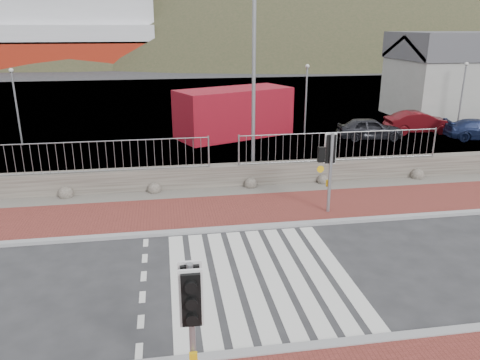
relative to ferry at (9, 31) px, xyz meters
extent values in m
plane|color=#28282B|center=(24.65, -67.90, -5.36)|extent=(220.00, 220.00, 0.00)
cube|color=maroon|center=(24.65, -63.40, -5.32)|extent=(40.00, 3.00, 0.08)
cube|color=gray|center=(24.65, -70.90, -5.31)|extent=(40.00, 0.25, 0.12)
cube|color=gray|center=(24.65, -64.90, -5.31)|extent=(40.00, 0.25, 0.12)
cube|color=silver|center=(22.55, -67.90, -5.36)|extent=(0.42, 5.60, 0.01)
cube|color=silver|center=(23.15, -67.90, -5.36)|extent=(0.42, 5.60, 0.01)
cube|color=silver|center=(23.75, -67.90, -5.36)|extent=(0.42, 5.60, 0.01)
cube|color=silver|center=(24.35, -67.90, -5.36)|extent=(0.42, 5.60, 0.01)
cube|color=silver|center=(24.95, -67.90, -5.36)|extent=(0.42, 5.60, 0.01)
cube|color=silver|center=(25.55, -67.90, -5.36)|extent=(0.42, 5.60, 0.01)
cube|color=silver|center=(26.15, -67.90, -5.36)|extent=(0.42, 5.60, 0.01)
cube|color=silver|center=(26.75, -67.90, -5.36)|extent=(0.42, 5.60, 0.01)
cube|color=#59544C|center=(24.65, -61.40, -5.33)|extent=(40.00, 1.50, 0.06)
cube|color=#4D473F|center=(24.65, -60.60, -4.91)|extent=(40.00, 0.60, 0.90)
cylinder|color=gray|center=(19.85, -60.75, -3.26)|extent=(8.40, 0.04, 0.04)
cylinder|color=gray|center=(24.05, -60.75, -3.86)|extent=(0.07, 0.07, 1.20)
cylinder|color=gray|center=(29.45, -60.75, -3.26)|extent=(8.40, 0.04, 0.04)
cylinder|color=gray|center=(25.25, -60.75, -3.86)|extent=(0.07, 0.07, 1.20)
cylinder|color=gray|center=(33.65, -60.75, -3.86)|extent=(0.07, 0.07, 1.20)
cube|color=#4C4C4F|center=(24.65, -40.00, -5.36)|extent=(120.00, 40.00, 0.50)
cube|color=#3F4C54|center=(24.65, -5.00, -5.36)|extent=(220.00, 50.00, 0.05)
cube|color=silver|center=(6.65, 0.00, 3.64)|extent=(30.00, 12.00, 6.00)
cube|color=#9E9E99|center=(44.65, -48.00, -3.36)|extent=(12.00, 6.00, 4.00)
ellipsoid|color=#2E341F|center=(9.65, 20.00, -25.36)|extent=(106.40, 68.40, 76.00)
ellipsoid|color=#2E341F|center=(54.65, 20.00, -31.36)|extent=(140.00, 90.00, 100.00)
cylinder|color=gray|center=(22.67, -71.92, -4.01)|extent=(0.11, 0.11, 2.70)
cube|color=#D59E0C|center=(22.67, -71.92, -4.35)|extent=(0.14, 0.08, 0.21)
cube|color=black|center=(22.67, -71.92, -3.19)|extent=(0.39, 0.24, 1.01)
sphere|color=#0CE53F|center=(22.67, -71.92, -3.48)|extent=(0.14, 0.14, 0.14)
cylinder|color=gray|center=(27.86, -64.05, -3.93)|extent=(0.11, 0.11, 2.86)
cube|color=#D59E0C|center=(27.86, -64.05, -4.29)|extent=(0.14, 0.08, 0.22)
cube|color=black|center=(27.86, -64.05, -3.06)|extent=(0.41, 0.25, 1.07)
sphere|color=red|center=(27.86, -64.05, -2.76)|extent=(0.15, 0.15, 0.15)
cube|color=black|center=(27.51, -64.05, -3.22)|extent=(0.23, 0.17, 0.51)
cylinder|color=gray|center=(26.01, -59.80, -0.95)|extent=(0.15, 0.15, 8.83)
cube|color=maroon|center=(26.43, -51.65, -3.98)|extent=(7.20, 5.13, 2.77)
imported|color=black|center=(33.96, -53.76, -4.74)|extent=(3.83, 1.91, 1.25)
imported|color=#510B10|center=(37.58, -52.72, -4.70)|extent=(4.09, 1.71, 1.31)
camera|label=1|loc=(22.39, -78.47, 0.89)|focal=35.00mm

